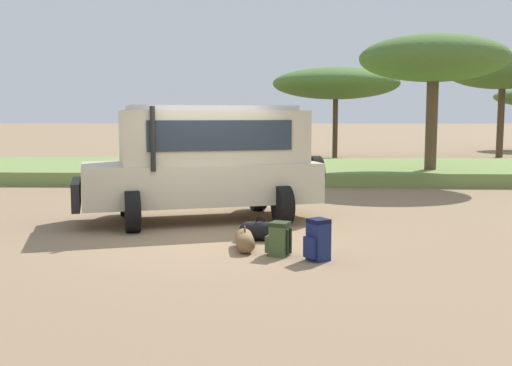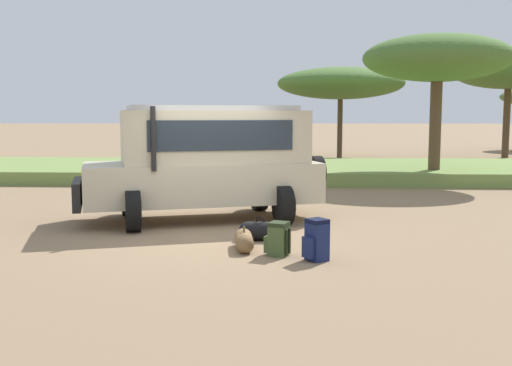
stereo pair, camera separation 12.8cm
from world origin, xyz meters
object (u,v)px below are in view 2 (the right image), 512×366
object	(u,v)px
backpack_cluster_center	(278,239)
duffel_bag_low_black_case	(260,231)
backpack_beside_front_wheel	(316,240)
acacia_tree_far_left	(341,84)
acacia_tree_centre_back	(509,71)
duffel_bag_soft_canvas	(244,240)
safari_vehicle	(207,160)
acacia_tree_left_mid	(437,59)

from	to	relation	value
backpack_cluster_center	duffel_bag_low_black_case	world-z (taller)	backpack_cluster_center
backpack_beside_front_wheel	acacia_tree_far_left	size ratio (longest dim) A/B	0.09
duffel_bag_low_black_case	acacia_tree_centre_back	size ratio (longest dim) A/B	0.13
backpack_beside_front_wheel	duffel_bag_soft_canvas	distance (m)	1.38
safari_vehicle	acacia_tree_centre_back	distance (m)	24.18
acacia_tree_left_mid	duffel_bag_soft_canvas	bearing A→B (deg)	-118.69
backpack_cluster_center	acacia_tree_left_mid	xyz separation A→B (m)	(5.06, 10.70, 3.80)
safari_vehicle	duffel_bag_soft_canvas	world-z (taller)	safari_vehicle
acacia_tree_centre_back	backpack_cluster_center	bearing A→B (deg)	-117.13
duffel_bag_soft_canvas	acacia_tree_left_mid	distance (m)	12.38
backpack_cluster_center	acacia_tree_centre_back	distance (m)	26.32
safari_vehicle	backpack_beside_front_wheel	bearing A→B (deg)	-58.79
safari_vehicle	acacia_tree_far_left	bearing A→B (deg)	76.40
acacia_tree_far_left	acacia_tree_left_mid	bearing A→B (deg)	-79.05
duffel_bag_soft_canvas	acacia_tree_far_left	xyz separation A→B (m)	(3.50, 21.37, 3.71)
backpack_beside_front_wheel	acacia_tree_centre_back	distance (m)	26.32
safari_vehicle	acacia_tree_far_left	size ratio (longest dim) A/B	0.78
duffel_bag_low_black_case	acacia_tree_left_mid	xyz separation A→B (m)	(5.39, 9.55, 3.90)
backpack_cluster_center	duffel_bag_low_black_case	xyz separation A→B (m)	(-0.33, 1.15, -0.09)
safari_vehicle	acacia_tree_left_mid	xyz separation A→B (m)	(6.62, 7.45, 2.77)
duffel_bag_soft_canvas	acacia_tree_far_left	world-z (taller)	acacia_tree_far_left
backpack_beside_front_wheel	backpack_cluster_center	bearing A→B (deg)	152.75
safari_vehicle	duffel_bag_low_black_case	bearing A→B (deg)	-59.71
duffel_bag_low_black_case	duffel_bag_soft_canvas	world-z (taller)	duffel_bag_low_black_case
backpack_beside_front_wheel	acacia_tree_centre_back	xyz separation A→B (m)	(11.24, 23.41, 4.26)
safari_vehicle	acacia_tree_left_mid	bearing A→B (deg)	48.37
safari_vehicle	duffel_bag_low_black_case	world-z (taller)	safari_vehicle
acacia_tree_far_left	safari_vehicle	bearing A→B (deg)	-103.60
acacia_tree_far_left	duffel_bag_soft_canvas	bearing A→B (deg)	-99.29
safari_vehicle	backpack_cluster_center	distance (m)	3.75
acacia_tree_left_mid	acacia_tree_centre_back	xyz separation A→B (m)	(6.78, 12.40, 0.51)
backpack_beside_front_wheel	safari_vehicle	bearing A→B (deg)	121.21
duffel_bag_soft_canvas	acacia_tree_far_left	bearing A→B (deg)	80.71
backpack_beside_front_wheel	duffel_bag_low_black_case	xyz separation A→B (m)	(-0.93, 1.46, -0.15)
safari_vehicle	duffel_bag_low_black_case	distance (m)	2.68
duffel_bag_soft_canvas	safari_vehicle	bearing A→B (deg)	109.05
backpack_beside_front_wheel	acacia_tree_far_left	world-z (taller)	acacia_tree_far_left
backpack_beside_front_wheel	duffel_bag_soft_canvas	bearing A→B (deg)	148.85
acacia_tree_far_left	backpack_cluster_center	bearing A→B (deg)	-97.64
safari_vehicle	acacia_tree_far_left	distance (m)	19.23
backpack_cluster_center	duffel_bag_low_black_case	size ratio (longest dim) A/B	0.69
backpack_cluster_center	acacia_tree_centre_back	xyz separation A→B (m)	(11.84, 23.11, 4.31)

